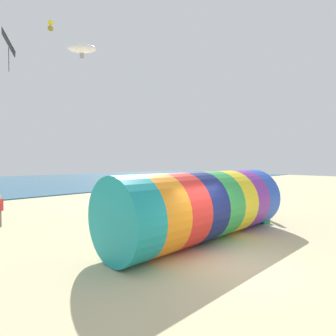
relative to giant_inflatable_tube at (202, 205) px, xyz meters
The scene contains 8 objects.
ground_plane 3.07m from the giant_inflatable_tube, 122.17° to the right, with size 120.00×120.00×0.00m, color #CCBA8C.
giant_inflatable_tube is the anchor object (origin of this frame).
kite_handler 5.69m from the giant_inflatable_tube, ahead, with size 0.42×0.40×1.74m.
kite_yellow_box 19.07m from the giant_inflatable_tube, 92.38° to the left, with size 0.37×0.37×0.78m.
kite_black_diamond 13.83m from the giant_inflatable_tube, 114.81° to the left, with size 0.84×1.04×2.19m.
kite_white_parafoil 9.37m from the giant_inflatable_tube, 116.69° to the left, with size 1.36×1.27×0.69m.
bystander_near_water 5.20m from the giant_inflatable_tube, 91.66° to the left, with size 0.33×0.41×1.69m.
cooler_box 4.78m from the giant_inflatable_tube, ahead, with size 0.52×0.36×0.36m, color #268C4C.
Camera 1 is at (-7.26, -4.39, 3.24)m, focal length 28.00 mm.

